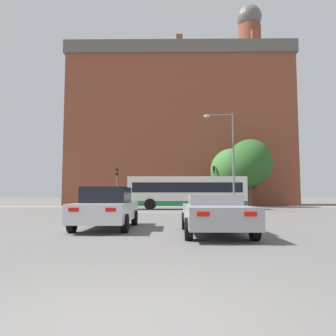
{
  "coord_description": "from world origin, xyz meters",
  "views": [
    {
      "loc": [
        0.49,
        -3.38,
        1.26
      ],
      "look_at": [
        0.19,
        24.04,
        3.58
      ],
      "focal_mm": 35.0,
      "sensor_mm": 36.0,
      "label": 1
    }
  ],
  "objects": [
    {
      "name": "far_pavement",
      "position": [
        0.0,
        33.63,
        0.01
      ],
      "size": [
        68.79,
        2.5,
        0.01
      ],
      "primitive_type": "cube",
      "color": "gray",
      "rests_on": "ground_plane"
    },
    {
      "name": "tree_by_building",
      "position": [
        9.55,
        37.96,
        3.7
      ],
      "size": [
        3.83,
        3.83,
        5.72
      ],
      "color": "#4C3823",
      "rests_on": "ground_plane"
    },
    {
      "name": "ground_plane",
      "position": [
        0.0,
        0.0,
        0.0
      ],
      "size": [
        400.0,
        400.0,
        0.0
      ],
      "primitive_type": "plane",
      "color": "#605E5B"
    },
    {
      "name": "pedestrian_walking_west",
      "position": [
        -8.02,
        33.64,
        1.0
      ],
      "size": [
        0.3,
        0.44,
        1.71
      ],
      "rotation": [
        0.0,
        0.0,
        1.35
      ],
      "color": "brown",
      "rests_on": "ground_plane"
    },
    {
      "name": "stop_line_strip",
      "position": [
        0.0,
        21.6,
        0.0
      ],
      "size": [
        7.91,
        0.3,
        0.01
      ],
      "primitive_type": "cube",
      "color": "silver",
      "rests_on": "ground_plane"
    },
    {
      "name": "tree_distant",
      "position": [
        7.53,
        34.8,
        4.17
      ],
      "size": [
        4.94,
        4.94,
        6.77
      ],
      "color": "#4C3823",
      "rests_on": "ground_plane"
    },
    {
      "name": "pedestrian_waiting",
      "position": [
        -5.92,
        33.52,
        1.08
      ],
      "size": [
        0.36,
        0.45,
        1.82
      ],
      "rotation": [
        0.0,
        0.0,
        1.98
      ],
      "color": "black",
      "rests_on": "ground_plane"
    },
    {
      "name": "street_lamp_junction",
      "position": [
        5.21,
        23.58,
        4.96
      ],
      "size": [
        2.51,
        0.36,
        8.16
      ],
      "color": "slate",
      "rests_on": "ground_plane"
    },
    {
      "name": "tree_kerbside",
      "position": [
        9.31,
        33.33,
        4.97
      ],
      "size": [
        4.99,
        4.99,
        7.6
      ],
      "color": "#4C3823",
      "rests_on": "ground_plane"
    },
    {
      "name": "pedestrian_walking_east",
      "position": [
        6.76,
        33.64,
        1.08
      ],
      "size": [
        0.45,
        0.33,
        1.82
      ],
      "rotation": [
        0.0,
        0.0,
        0.32
      ],
      "color": "black",
      "rests_on": "ground_plane"
    },
    {
      "name": "brick_civic_building",
      "position": [
        1.79,
        42.83,
        11.08
      ],
      "size": [
        30.65,
        10.41,
        29.21
      ],
      "color": "brown",
      "rests_on": "ground_plane"
    },
    {
      "name": "traffic_light_far_right",
      "position": [
        5.26,
        33.25,
        3.06
      ],
      "size": [
        0.26,
        0.31,
        4.58
      ],
      "color": "slate",
      "rests_on": "ground_plane"
    },
    {
      "name": "car_roadster_right",
      "position": [
        1.91,
        7.52,
        0.67
      ],
      "size": [
        2.1,
        4.88,
        1.28
      ],
      "rotation": [
        0.0,
        0.0,
        -0.0
      ],
      "color": "#9E9EA3",
      "rests_on": "ground_plane"
    },
    {
      "name": "bus_crossing_lead",
      "position": [
        1.89,
        27.09,
        1.61
      ],
      "size": [
        10.76,
        2.73,
        3.0
      ],
      "rotation": [
        0.0,
        0.0,
        1.57
      ],
      "color": "silver",
      "rests_on": "ground_plane"
    },
    {
      "name": "traffic_light_far_left",
      "position": [
        -5.56,
        32.59,
        2.88
      ],
      "size": [
        0.26,
        0.31,
        4.29
      ],
      "color": "slate",
      "rests_on": "ground_plane"
    },
    {
      "name": "car_saloon_left",
      "position": [
        -2.01,
        9.32,
        0.8
      ],
      "size": [
        2.03,
        4.8,
        1.59
      ],
      "rotation": [
        0.0,
        0.0,
        0.0
      ],
      "color": "silver",
      "rests_on": "ground_plane"
    }
  ]
}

